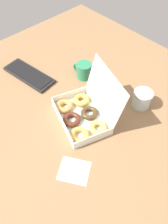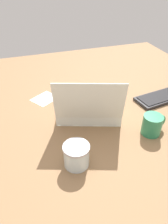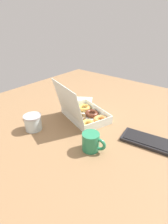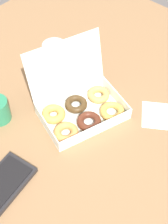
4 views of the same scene
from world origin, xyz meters
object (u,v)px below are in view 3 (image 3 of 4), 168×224
(donut_box, at_px, (84,114))
(glass_jar, at_px, (33,122))
(coffee_mug, at_px, (91,142))
(keyboard, at_px, (154,143))

(donut_box, height_order, glass_jar, donut_box)
(coffee_mug, relative_size, glass_jar, 1.22)
(donut_box, xyz_separation_m, glass_jar, (0.15, 0.29, 0.01))
(keyboard, xyz_separation_m, glass_jar, (0.62, 0.32, 0.04))
(donut_box, bearing_deg, keyboard, -177.02)
(donut_box, relative_size, glass_jar, 3.67)
(donut_box, xyz_separation_m, keyboard, (-0.47, -0.02, -0.02))
(donut_box, bearing_deg, coffee_mug, 136.30)
(donut_box, distance_m, keyboard, 0.47)
(donut_box, bearing_deg, glass_jar, 62.21)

